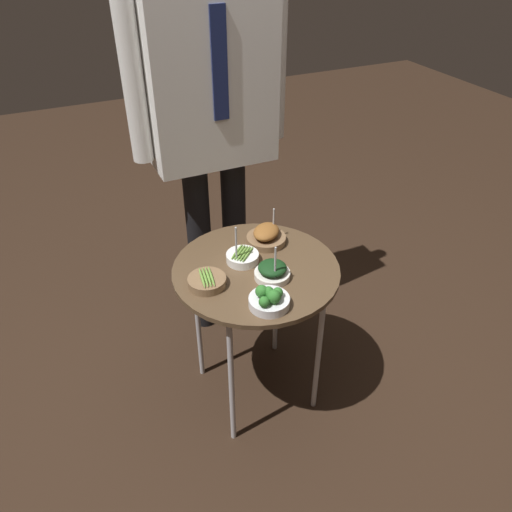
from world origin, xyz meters
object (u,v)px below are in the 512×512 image
at_px(bowl_asparagus_far_rim, 242,257).
at_px(bowl_roast_near_rim, 266,236).
at_px(waiter_figure, 210,101).
at_px(serving_cart, 256,280).
at_px(bowl_broccoli_front_center, 269,299).
at_px(bowl_asparagus_center, 207,281).
at_px(bowl_spinach_back_right, 272,271).

height_order(bowl_asparagus_far_rim, bowl_roast_near_rim, bowl_asparagus_far_rim).
bearing_deg(bowl_asparagus_far_rim, waiter_figure, 81.67).
relative_size(serving_cart, bowl_broccoli_front_center, 4.86).
height_order(bowl_roast_near_rim, bowl_broccoli_front_center, bowl_roast_near_rim).
relative_size(bowl_asparagus_center, bowl_broccoli_front_center, 0.98).
bearing_deg(serving_cart, bowl_asparagus_far_rim, 115.92).
distance_m(bowl_asparagus_far_rim, bowl_asparagus_center, 0.18).
height_order(serving_cart, bowl_asparagus_far_rim, bowl_asparagus_far_rim).
xyz_separation_m(bowl_asparagus_far_rim, bowl_asparagus_center, (-0.16, -0.07, -0.00)).
xyz_separation_m(bowl_asparagus_center, waiter_figure, (0.22, 0.50, 0.42)).
distance_m(bowl_spinach_back_right, bowl_asparagus_center, 0.22).
distance_m(bowl_asparagus_center, bowl_broccoli_front_center, 0.23).
bearing_deg(serving_cart, waiter_figure, 85.79).
height_order(bowl_asparagus_far_rim, waiter_figure, waiter_figure).
distance_m(bowl_roast_near_rim, bowl_broccoli_front_center, 0.36).
bearing_deg(bowl_broccoli_front_center, bowl_spinach_back_right, 59.71).
height_order(bowl_spinach_back_right, bowl_roast_near_rim, bowl_spinach_back_right).
relative_size(bowl_roast_near_rim, bowl_broccoli_front_center, 1.15).
height_order(bowl_roast_near_rim, waiter_figure, waiter_figure).
xyz_separation_m(serving_cart, bowl_broccoli_front_center, (-0.05, -0.20, 0.08)).
xyz_separation_m(serving_cart, bowl_spinach_back_right, (0.03, -0.07, 0.08)).
distance_m(serving_cart, bowl_asparagus_far_rim, 0.09).
relative_size(bowl_asparagus_far_rim, waiter_figure, 0.09).
bearing_deg(bowl_spinach_back_right, bowl_asparagus_center, 165.70).
xyz_separation_m(serving_cart, bowl_asparagus_far_rim, (-0.03, 0.06, 0.07)).
xyz_separation_m(bowl_roast_near_rim, waiter_figure, (-0.07, 0.36, 0.41)).
bearing_deg(waiter_figure, bowl_spinach_back_right, -90.95).
xyz_separation_m(bowl_asparagus_far_rim, bowl_roast_near_rim, (0.13, 0.07, 0.01)).
bearing_deg(bowl_broccoli_front_center, bowl_roast_near_rim, 65.60).
xyz_separation_m(serving_cart, bowl_roast_near_rim, (0.10, 0.13, 0.08)).
bearing_deg(waiter_figure, bowl_broccoli_front_center, -96.93).
distance_m(bowl_asparagus_far_rim, bowl_roast_near_rim, 0.15).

